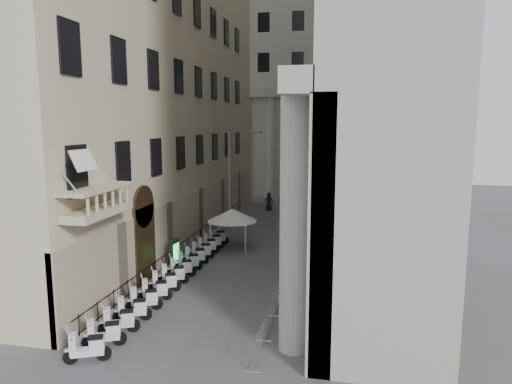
# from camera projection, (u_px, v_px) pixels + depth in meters

# --- Properties ---
(left_building) EXTENTS (5.00, 36.00, 34.00)m
(left_building) POSITION_uv_depth(u_px,v_px,m) (164.00, 13.00, 33.60)
(left_building) COLOR beige
(left_building) RESTS_ON ground
(far_building) EXTENTS (22.00, 10.00, 30.00)m
(far_building) POSITION_uv_depth(u_px,v_px,m) (302.00, 75.00, 57.58)
(far_building) COLOR #AAA8A1
(far_building) RESTS_ON ground
(iron_fence) EXTENTS (0.30, 28.00, 1.40)m
(iron_fence) POSITION_uv_depth(u_px,v_px,m) (192.00, 254.00, 31.65)
(iron_fence) COLOR black
(iron_fence) RESTS_ON ground
(blue_awning) EXTENTS (1.60, 3.00, 3.00)m
(blue_awning) POSITION_uv_depth(u_px,v_px,m) (322.00, 233.00, 37.71)
(blue_awning) COLOR navy
(blue_awning) RESTS_ON ground
(flag) EXTENTS (1.00, 1.40, 8.20)m
(flag) POSITION_uv_depth(u_px,v_px,m) (94.00, 341.00, 19.00)
(flag) COLOR #9E0C11
(flag) RESTS_ON ground
(scooter_0) EXTENTS (1.51, 1.09, 1.50)m
(scooter_0) POSITION_uv_depth(u_px,v_px,m) (89.00, 362.00, 17.33)
(scooter_0) COLOR silver
(scooter_0) RESTS_ON ground
(scooter_1) EXTENTS (1.51, 1.09, 1.50)m
(scooter_1) POSITION_uv_depth(u_px,v_px,m) (105.00, 347.00, 18.52)
(scooter_1) COLOR silver
(scooter_1) RESTS_ON ground
(scooter_2) EXTENTS (1.51, 1.09, 1.50)m
(scooter_2) POSITION_uv_depth(u_px,v_px,m) (120.00, 333.00, 19.71)
(scooter_2) COLOR silver
(scooter_2) RESTS_ON ground
(scooter_3) EXTENTS (1.51, 1.09, 1.50)m
(scooter_3) POSITION_uv_depth(u_px,v_px,m) (133.00, 321.00, 20.90)
(scooter_3) COLOR silver
(scooter_3) RESTS_ON ground
(scooter_4) EXTENTS (1.51, 1.09, 1.50)m
(scooter_4) POSITION_uv_depth(u_px,v_px,m) (145.00, 310.00, 22.10)
(scooter_4) COLOR silver
(scooter_4) RESTS_ON ground
(scooter_5) EXTENTS (1.51, 1.09, 1.50)m
(scooter_5) POSITION_uv_depth(u_px,v_px,m) (156.00, 301.00, 23.29)
(scooter_5) COLOR silver
(scooter_5) RESTS_ON ground
(scooter_6) EXTENTS (1.51, 1.09, 1.50)m
(scooter_6) POSITION_uv_depth(u_px,v_px,m) (165.00, 292.00, 24.48)
(scooter_6) COLOR silver
(scooter_6) RESTS_ON ground
(scooter_7) EXTENTS (1.51, 1.09, 1.50)m
(scooter_7) POSITION_uv_depth(u_px,v_px,m) (174.00, 284.00, 25.68)
(scooter_7) COLOR silver
(scooter_7) RESTS_ON ground
(scooter_8) EXTENTS (1.51, 1.09, 1.50)m
(scooter_8) POSITION_uv_depth(u_px,v_px,m) (182.00, 277.00, 26.87)
(scooter_8) COLOR silver
(scooter_8) RESTS_ON ground
(scooter_9) EXTENTS (1.51, 1.09, 1.50)m
(scooter_9) POSITION_uv_depth(u_px,v_px,m) (189.00, 270.00, 28.06)
(scooter_9) COLOR silver
(scooter_9) RESTS_ON ground
(scooter_10) EXTENTS (1.51, 1.09, 1.50)m
(scooter_10) POSITION_uv_depth(u_px,v_px,m) (195.00, 264.00, 29.26)
(scooter_10) COLOR silver
(scooter_10) RESTS_ON ground
(scooter_11) EXTENTS (1.51, 1.09, 1.50)m
(scooter_11) POSITION_uv_depth(u_px,v_px,m) (202.00, 259.00, 30.45)
(scooter_11) COLOR silver
(scooter_11) RESTS_ON ground
(scooter_12) EXTENTS (1.51, 1.09, 1.50)m
(scooter_12) POSITION_uv_depth(u_px,v_px,m) (207.00, 254.00, 31.64)
(scooter_12) COLOR silver
(scooter_12) RESTS_ON ground
(scooter_13) EXTENTS (1.51, 1.09, 1.50)m
(scooter_13) POSITION_uv_depth(u_px,v_px,m) (212.00, 249.00, 32.83)
(scooter_13) COLOR silver
(scooter_13) RESTS_ON ground
(scooter_14) EXTENTS (1.51, 1.09, 1.50)m
(scooter_14) POSITION_uv_depth(u_px,v_px,m) (217.00, 245.00, 34.03)
(scooter_14) COLOR silver
(scooter_14) RESTS_ON ground
(barrier_0) EXTENTS (0.60, 2.40, 1.10)m
(barrier_0) POSITION_uv_depth(u_px,v_px,m) (259.00, 356.00, 17.75)
(barrier_0) COLOR #B5B8BE
(barrier_0) RESTS_ON ground
(barrier_1) EXTENTS (0.60, 2.40, 1.10)m
(barrier_1) POSITION_uv_depth(u_px,v_px,m) (270.00, 328.00, 20.17)
(barrier_1) COLOR #B5B8BE
(barrier_1) RESTS_ON ground
(barrier_2) EXTENTS (0.60, 2.40, 1.10)m
(barrier_2) POSITION_uv_depth(u_px,v_px,m) (278.00, 306.00, 22.59)
(barrier_2) COLOR #B5B8BE
(barrier_2) RESTS_ON ground
(barrier_3) EXTENTS (0.60, 2.40, 1.10)m
(barrier_3) POSITION_uv_depth(u_px,v_px,m) (285.00, 288.00, 25.01)
(barrier_3) COLOR #B5B8BE
(barrier_3) RESTS_ON ground
(barrier_4) EXTENTS (0.60, 2.40, 1.10)m
(barrier_4) POSITION_uv_depth(u_px,v_px,m) (291.00, 274.00, 27.43)
(barrier_4) COLOR #B5B8BE
(barrier_4) RESTS_ON ground
(barrier_5) EXTENTS (0.60, 2.40, 1.10)m
(barrier_5) POSITION_uv_depth(u_px,v_px,m) (296.00, 262.00, 29.85)
(barrier_5) COLOR #B5B8BE
(barrier_5) RESTS_ON ground
(security_tent) EXTENTS (3.56, 3.56, 2.90)m
(security_tent) POSITION_uv_depth(u_px,v_px,m) (232.00, 215.00, 32.74)
(security_tent) COLOR silver
(security_tent) RESTS_ON ground
(street_lamp) EXTENTS (2.65, 1.02, 8.43)m
(street_lamp) POSITION_uv_depth(u_px,v_px,m) (233.00, 177.00, 33.73)
(street_lamp) COLOR gray
(street_lamp) RESTS_ON ground
(info_kiosk) EXTENTS (0.38, 0.90, 1.86)m
(info_kiosk) POSITION_uv_depth(u_px,v_px,m) (174.00, 255.00, 28.13)
(info_kiosk) COLOR black
(info_kiosk) RESTS_ON ground
(pedestrian_a) EXTENTS (0.71, 0.61, 1.65)m
(pedestrian_a) POSITION_uv_depth(u_px,v_px,m) (289.00, 216.00, 40.38)
(pedestrian_a) COLOR #0C1233
(pedestrian_a) RESTS_ON ground
(pedestrian_b) EXTENTS (1.09, 0.93, 1.94)m
(pedestrian_b) POSITION_uv_depth(u_px,v_px,m) (308.00, 221.00, 37.77)
(pedestrian_b) COLOR black
(pedestrian_b) RESTS_ON ground
(pedestrian_c) EXTENTS (0.94, 0.63, 1.88)m
(pedestrian_c) POSITION_uv_depth(u_px,v_px,m) (269.00, 201.00, 47.23)
(pedestrian_c) COLOR black
(pedestrian_c) RESTS_ON ground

